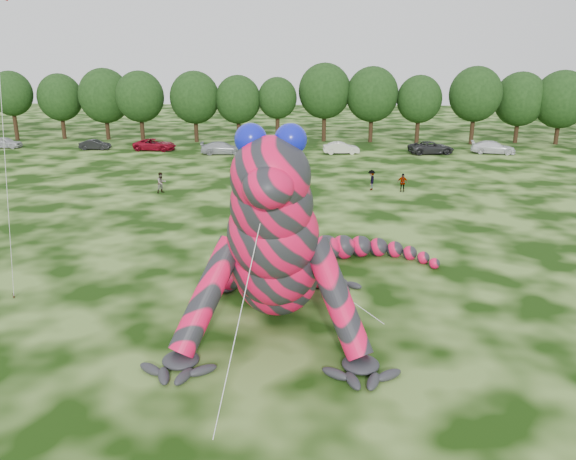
% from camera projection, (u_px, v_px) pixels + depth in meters
% --- Properties ---
extents(ground, '(240.00, 240.00, 0.00)m').
position_uv_depth(ground, '(137.00, 349.00, 22.51)').
color(ground, '#16330A').
rests_on(ground, ground).
extents(inflatable_gecko, '(15.48, 18.29, 9.02)m').
position_uv_depth(inflatable_gecko, '(279.00, 212.00, 25.32)').
color(inflatable_gecko, '#F50F47').
rests_on(inflatable_gecko, ground).
extents(tree_3, '(5.81, 5.23, 9.44)m').
position_uv_depth(tree_3, '(13.00, 106.00, 77.66)').
color(tree_3, black).
rests_on(tree_3, ground).
extents(tree_4, '(6.22, 5.60, 9.06)m').
position_uv_depth(tree_4, '(61.00, 106.00, 78.92)').
color(tree_4, black).
rests_on(tree_4, ground).
extents(tree_5, '(7.16, 6.44, 9.80)m').
position_uv_depth(tree_5, '(105.00, 104.00, 78.15)').
color(tree_5, black).
rests_on(tree_5, ground).
extents(tree_6, '(6.52, 5.86, 9.49)m').
position_uv_depth(tree_6, '(141.00, 107.00, 76.20)').
color(tree_6, black).
rests_on(tree_6, ground).
extents(tree_7, '(6.68, 6.01, 9.48)m').
position_uv_depth(tree_7, '(195.00, 107.00, 75.87)').
color(tree_7, black).
rests_on(tree_7, ground).
extents(tree_8, '(6.14, 5.53, 8.94)m').
position_uv_depth(tree_8, '(238.00, 109.00, 75.77)').
color(tree_8, black).
rests_on(tree_8, ground).
extents(tree_9, '(5.27, 4.74, 8.68)m').
position_uv_depth(tree_9, '(277.00, 110.00, 75.83)').
color(tree_9, black).
rests_on(tree_9, ground).
extents(tree_10, '(7.09, 6.38, 10.50)m').
position_uv_depth(tree_10, '(324.00, 103.00, 76.36)').
color(tree_10, black).
rests_on(tree_10, ground).
extents(tree_11, '(7.01, 6.31, 10.07)m').
position_uv_depth(tree_11, '(372.00, 105.00, 75.67)').
color(tree_11, black).
rests_on(tree_11, ground).
extents(tree_12, '(5.99, 5.39, 8.97)m').
position_uv_depth(tree_12, '(419.00, 109.00, 75.03)').
color(tree_12, black).
rests_on(tree_12, ground).
extents(tree_13, '(6.83, 6.15, 10.13)m').
position_uv_depth(tree_13, '(474.00, 106.00, 73.85)').
color(tree_13, black).
rests_on(tree_13, ground).
extents(tree_14, '(6.82, 6.14, 9.40)m').
position_uv_depth(tree_14, '(519.00, 108.00, 75.10)').
color(tree_14, black).
rests_on(tree_14, ground).
extents(tree_15, '(7.17, 6.45, 9.63)m').
position_uv_depth(tree_15, '(560.00, 108.00, 73.85)').
color(tree_15, black).
rests_on(tree_15, ground).
extents(car_0, '(4.19, 1.72, 1.42)m').
position_uv_depth(car_0, '(5.00, 143.00, 71.83)').
color(car_0, silver).
rests_on(car_0, ground).
extents(car_1, '(3.83, 1.43, 1.25)m').
position_uv_depth(car_1, '(95.00, 145.00, 70.59)').
color(car_1, black).
rests_on(car_1, ground).
extents(car_2, '(5.46, 2.90, 1.46)m').
position_uv_depth(car_2, '(155.00, 145.00, 69.99)').
color(car_2, maroon).
rests_on(car_2, ground).
extents(car_3, '(5.36, 2.71, 1.49)m').
position_uv_depth(car_3, '(222.00, 148.00, 67.30)').
color(car_3, '#9EA1A7').
rests_on(car_3, ground).
extents(car_4, '(4.30, 2.04, 1.42)m').
position_uv_depth(car_4, '(277.00, 147.00, 68.26)').
color(car_4, '#171B44').
rests_on(car_4, ground).
extents(car_5, '(4.43, 1.93, 1.42)m').
position_uv_depth(car_5, '(341.00, 148.00, 67.52)').
color(car_5, beige).
rests_on(car_5, ground).
extents(car_6, '(5.81, 3.52, 1.51)m').
position_uv_depth(car_6, '(431.00, 148.00, 67.52)').
color(car_6, '#28282A').
rests_on(car_6, ground).
extents(car_7, '(5.46, 3.01, 1.50)m').
position_uv_depth(car_7, '(493.00, 147.00, 67.74)').
color(car_7, white).
rests_on(car_7, ground).
extents(spectator_1, '(1.09, 1.09, 1.78)m').
position_uv_depth(spectator_1, '(161.00, 183.00, 48.12)').
color(spectator_1, gray).
rests_on(spectator_1, ground).
extents(spectator_5, '(1.58, 1.36, 1.72)m').
position_uv_depth(spectator_5, '(253.00, 209.00, 39.98)').
color(spectator_5, gray).
rests_on(spectator_5, ground).
extents(spectator_2, '(0.76, 1.20, 1.77)m').
position_uv_depth(spectator_2, '(371.00, 180.00, 49.18)').
color(spectator_2, gray).
rests_on(spectator_2, ground).
extents(spectator_3, '(0.97, 0.47, 1.61)m').
position_uv_depth(spectator_3, '(402.00, 183.00, 48.57)').
color(spectator_3, gray).
rests_on(spectator_3, ground).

